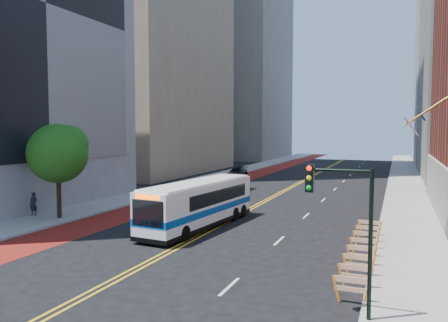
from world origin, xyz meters
TOP-DOWN VIEW (x-y plane):
  - ground at (0.00, 0.00)m, footprint 160.00×160.00m
  - sidewalk_left at (-12.00, 30.00)m, footprint 4.00×140.00m
  - sidewalk_right at (12.00, 30.00)m, footprint 4.00×140.00m
  - bus_lane_paint at (-8.10, 30.00)m, footprint 3.60×140.00m
  - center_line_inner at (-0.18, 30.00)m, footprint 0.14×140.00m
  - center_line_outer at (0.18, 30.00)m, footprint 0.14×140.00m
  - lane_dashes at (4.80, 38.00)m, footprint 0.14×98.20m
  - midrise_left_far at (-24.00, 78.00)m, footprint 20.00×26.00m
  - construction_barriers at (9.60, 3.42)m, footprint 1.42×10.91m
  - street_tree at (-11.24, 6.04)m, footprint 4.20×4.20m
  - traffic_signal at (9.41, -3.51)m, footprint 2.21×0.34m
  - transit_bus at (-0.99, 7.64)m, footprint 3.48×11.23m
  - car_a at (-6.50, 24.65)m, footprint 2.30×4.69m
  - car_b at (-6.26, 28.45)m, footprint 1.55×4.33m
  - car_c at (-9.06, 37.00)m, footprint 2.16×4.83m
  - pedestrian at (-13.60, 5.92)m, footprint 0.68×0.50m

SIDE VIEW (x-z plane):
  - ground at x=0.00m, z-range 0.00..0.00m
  - center_line_inner at x=-0.18m, z-range 0.00..0.01m
  - center_line_outer at x=0.18m, z-range 0.00..0.01m
  - bus_lane_paint at x=-8.10m, z-range 0.00..0.01m
  - lane_dashes at x=4.80m, z-range 0.00..0.01m
  - sidewalk_left at x=-12.00m, z-range 0.00..0.15m
  - sidewalk_right at x=12.00m, z-range 0.00..0.15m
  - construction_barriers at x=9.60m, z-range 0.17..1.18m
  - car_c at x=-9.06m, z-range 0.00..1.37m
  - car_b at x=-6.26m, z-range 0.00..1.42m
  - car_a at x=-6.50m, z-range 0.00..1.54m
  - pedestrian at x=-13.60m, z-range 0.15..1.85m
  - transit_bus at x=-0.99m, z-range 0.07..3.10m
  - traffic_signal at x=9.41m, z-range 1.18..6.26m
  - street_tree at x=-11.24m, z-range 1.56..8.26m
  - midrise_left_far at x=-24.00m, z-range 0.00..65.00m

